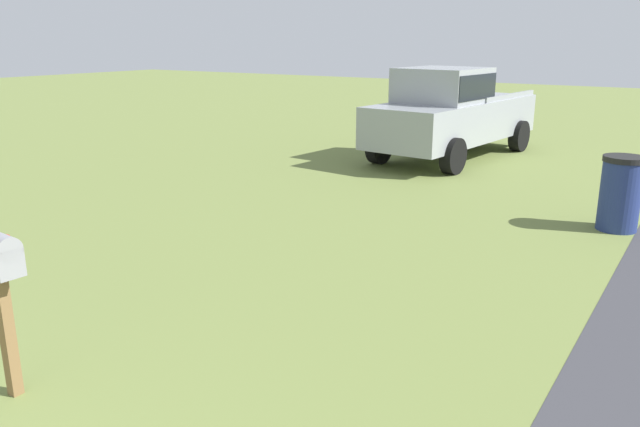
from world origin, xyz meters
TOP-DOWN VIEW (x-y plane):
  - pickup_truck at (14.51, 2.38)m, footprint 5.46×2.51m
  - trash_bin at (10.46, -1.86)m, footprint 0.60×0.60m

SIDE VIEW (x-z plane):
  - trash_bin at x=10.46m, z-range 0.00..1.10m
  - pickup_truck at x=14.51m, z-range 0.06..2.15m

